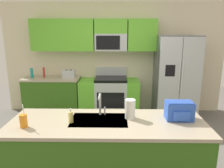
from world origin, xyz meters
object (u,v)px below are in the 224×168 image
bottle_teal (32,73)px  backpack (179,110)px  pepper_mill (44,72)px  sink_faucet (100,103)px  range_oven (109,97)px  soap_dispenser (71,117)px  drink_cup_orange (23,121)px  refrigerator (176,77)px  paper_towel_roll (130,109)px  toaster (69,74)px

bottle_teal → backpack: backpack is taller
pepper_mill → sink_faucet: (1.45, -2.25, 0.05)m
range_oven → soap_dispenser: 2.55m
bottle_teal → soap_dispenser: size_ratio=1.32×
sink_faucet → backpack: size_ratio=0.88×
drink_cup_orange → backpack: size_ratio=0.84×
refrigerator → sink_faucet: 2.67m
sink_faucet → backpack: sink_faucet is taller
sink_faucet → pepper_mill: bearing=122.9°
soap_dispenser → sink_faucet: bearing=33.6°
sink_faucet → backpack: 0.97m
pepper_mill → backpack: size_ratio=0.72×
refrigerator → soap_dispenser: (-1.87, -2.40, 0.04)m
drink_cup_orange → backpack: (1.80, 0.25, 0.04)m
drink_cup_orange → paper_towel_roll: bearing=12.8°
range_oven → toaster: bearing=-176.7°
refrigerator → toaster: size_ratio=6.61×
bottle_teal → soap_dispenser: bottle_teal is taller
range_oven → pepper_mill: size_ratio=5.90×
range_oven → bottle_teal: 1.85m
pepper_mill → drink_cup_orange: bearing=-76.6°
pepper_mill → sink_faucet: sink_faucet is taller
refrigerator → soap_dispenser: size_ratio=10.88×
drink_cup_orange → paper_towel_roll: (1.20, 0.27, 0.04)m
refrigerator → paper_towel_roll: bearing=-117.2°
toaster → pepper_mill: 0.58m
range_oven → bottle_teal: size_ratio=6.08×
refrigerator → backpack: size_ratio=5.78×
pepper_mill → bottle_teal: size_ratio=1.03×
toaster → sink_faucet: 2.37m
toaster → drink_cup_orange: 2.56m
refrigerator → backpack: bearing=-104.1°
range_oven → toaster: range_oven is taller
range_oven → bottle_teal: bottle_teal is taller
refrigerator → soap_dispenser: 3.04m
bottle_teal → toaster: bearing=-0.4°
range_oven → drink_cup_orange: 2.80m
soap_dispenser → paper_towel_roll: 0.72m
soap_dispenser → paper_towel_roll: size_ratio=0.71×
range_oven → backpack: backpack is taller
soap_dispenser → toaster: bearing=102.6°
toaster → bottle_teal: 0.84m
toaster → sink_faucet: sink_faucet is taller
refrigerator → bottle_teal: (-3.25, 0.03, 0.09)m
range_oven → drink_cup_orange: size_ratio=5.05×
bottle_teal → sink_faucet: 2.79m
bottle_teal → paper_towel_roll: size_ratio=0.93×
refrigerator → drink_cup_orange: (-2.37, -2.54, 0.05)m
soap_dispenser → paper_towel_roll: (0.70, 0.13, 0.05)m
refrigerator → toaster: bearing=179.5°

